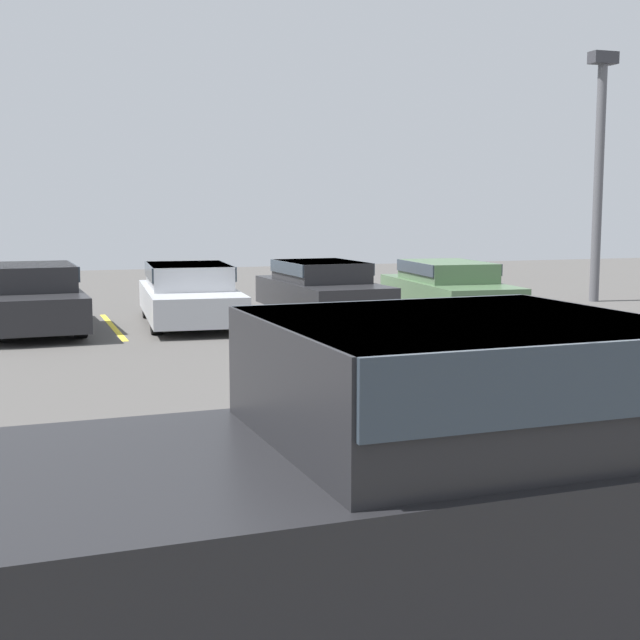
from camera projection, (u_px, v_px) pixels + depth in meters
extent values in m
plane|color=#4C4947|center=(591.00, 556.00, 6.28)|extent=(60.00, 60.00, 0.00)
cube|color=yellow|center=(113.00, 327.00, 18.19)|extent=(0.12, 4.23, 0.01)
cube|color=yellow|center=(254.00, 320.00, 19.16)|extent=(0.12, 4.23, 0.01)
cube|color=yellow|center=(381.00, 315.00, 20.13)|extent=(0.12, 4.23, 0.01)
cube|color=yellow|center=(497.00, 310.00, 21.10)|extent=(0.12, 4.23, 0.01)
cube|color=black|center=(502.00, 513.00, 4.97)|extent=(5.74, 2.20, 0.96)
cube|color=black|center=(460.00, 376.00, 4.77)|extent=(2.09, 1.94, 0.63)
cube|color=#2D3842|center=(461.00, 350.00, 4.75)|extent=(2.05, 2.01, 0.35)
cylinder|color=black|center=(170.00, 551.00, 5.20)|extent=(0.90, 0.35, 0.89)
cylinder|color=#ADADB2|center=(170.00, 551.00, 5.20)|extent=(0.50, 0.35, 0.49)
cube|color=#232326|center=(33.00, 306.00, 17.48)|extent=(1.91, 4.43, 0.64)
cube|color=#232326|center=(32.00, 277.00, 17.49)|extent=(1.63, 2.32, 0.49)
cube|color=#2D3842|center=(31.00, 272.00, 17.48)|extent=(1.70, 2.28, 0.29)
cylinder|color=black|center=(80.00, 320.00, 16.60)|extent=(0.25, 0.68, 0.68)
cylinder|color=#ADADB2|center=(80.00, 320.00, 16.60)|extent=(0.25, 0.38, 0.37)
cylinder|color=black|center=(67.00, 306.00, 18.94)|extent=(0.25, 0.68, 0.68)
cylinder|color=#ADADB2|center=(67.00, 306.00, 18.94)|extent=(0.25, 0.38, 0.37)
cube|color=#B7BABF|center=(190.00, 302.00, 18.52)|extent=(2.17, 4.68, 0.58)
cube|color=#B7BABF|center=(189.00, 276.00, 18.54)|extent=(1.77, 2.49, 0.49)
cube|color=#2D3842|center=(188.00, 271.00, 18.52)|extent=(1.84, 2.44, 0.29)
cylinder|color=black|center=(237.00, 315.00, 17.46)|extent=(0.26, 0.68, 0.66)
cylinder|color=#ADADB2|center=(237.00, 315.00, 17.46)|extent=(0.25, 0.38, 0.36)
cylinder|color=black|center=(156.00, 317.00, 17.07)|extent=(0.26, 0.68, 0.66)
cylinder|color=#ADADB2|center=(156.00, 317.00, 17.07)|extent=(0.25, 0.38, 0.36)
cylinder|color=black|center=(218.00, 301.00, 20.00)|extent=(0.26, 0.68, 0.66)
cylinder|color=#ADADB2|center=(218.00, 301.00, 20.00)|extent=(0.25, 0.38, 0.36)
cylinder|color=black|center=(148.00, 303.00, 19.61)|extent=(0.26, 0.68, 0.66)
cylinder|color=#ADADB2|center=(148.00, 303.00, 19.61)|extent=(0.25, 0.38, 0.36)
cube|color=#232326|center=(322.00, 295.00, 19.64)|extent=(1.91, 4.29, 0.62)
cube|color=#232326|center=(321.00, 271.00, 19.65)|extent=(1.63, 2.25, 0.44)
cube|color=#2D3842|center=(321.00, 267.00, 19.64)|extent=(1.70, 2.21, 0.26)
cylinder|color=black|center=(377.00, 307.00, 18.79)|extent=(0.25, 0.66, 0.66)
cylinder|color=#ADADB2|center=(377.00, 307.00, 18.79)|extent=(0.25, 0.37, 0.36)
cylinder|color=black|center=(309.00, 310.00, 18.25)|extent=(0.25, 0.66, 0.66)
cylinder|color=#ADADB2|center=(309.00, 310.00, 18.25)|extent=(0.25, 0.37, 0.36)
cylinder|color=black|center=(334.00, 296.00, 21.07)|extent=(0.25, 0.66, 0.66)
cylinder|color=#ADADB2|center=(334.00, 296.00, 21.07)|extent=(0.25, 0.37, 0.36)
cylinder|color=black|center=(272.00, 299.00, 20.53)|extent=(0.25, 0.66, 0.66)
cylinder|color=#ADADB2|center=(272.00, 299.00, 20.53)|extent=(0.25, 0.37, 0.36)
cube|color=#4C6B47|center=(448.00, 293.00, 20.42)|extent=(2.16, 4.75, 0.57)
cube|color=#4C6B47|center=(447.00, 271.00, 20.44)|extent=(1.76, 2.53, 0.44)
cube|color=#2D3842|center=(447.00, 267.00, 20.43)|extent=(1.83, 2.48, 0.26)
cylinder|color=black|center=(504.00, 305.00, 19.33)|extent=(0.29, 0.65, 0.63)
cylinder|color=#ADADB2|center=(504.00, 305.00, 19.33)|extent=(0.27, 0.37, 0.35)
cylinder|color=black|center=(439.00, 307.00, 18.97)|extent=(0.29, 0.65, 0.63)
cylinder|color=#ADADB2|center=(439.00, 307.00, 18.97)|extent=(0.27, 0.37, 0.35)
cylinder|color=black|center=(456.00, 293.00, 21.91)|extent=(0.29, 0.65, 0.63)
cylinder|color=#ADADB2|center=(456.00, 293.00, 21.91)|extent=(0.27, 0.37, 0.35)
cylinder|color=black|center=(398.00, 295.00, 21.54)|extent=(0.29, 0.65, 0.63)
cylinder|color=#ADADB2|center=(398.00, 295.00, 21.54)|extent=(0.27, 0.37, 0.35)
cylinder|color=#515156|center=(598.00, 185.00, 22.67)|extent=(0.24, 0.24, 5.98)
cube|color=#333338|center=(603.00, 58.00, 22.27)|extent=(0.70, 0.36, 0.30)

